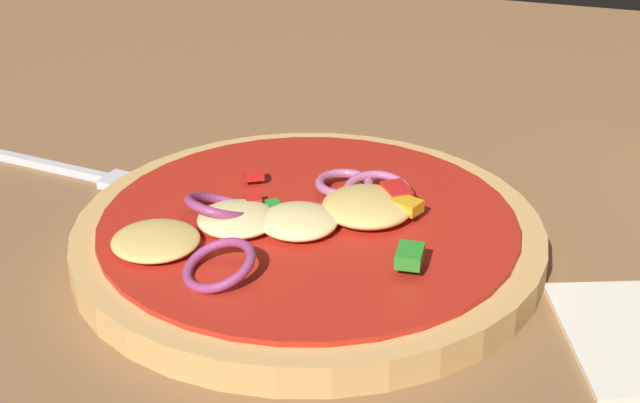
# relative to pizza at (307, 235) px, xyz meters

# --- Properties ---
(dining_table) EXTENTS (1.32, 1.07, 0.03)m
(dining_table) POSITION_rel_pizza_xyz_m (0.04, -0.01, -0.03)
(dining_table) COLOR brown
(dining_table) RESTS_ON ground
(pizza) EXTENTS (0.24, 0.24, 0.03)m
(pizza) POSITION_rel_pizza_xyz_m (0.00, 0.00, 0.00)
(pizza) COLOR tan
(pizza) RESTS_ON dining_table
(fork) EXTENTS (0.19, 0.04, 0.01)m
(fork) POSITION_rel_pizza_xyz_m (-0.17, 0.05, -0.01)
(fork) COLOR silver
(fork) RESTS_ON dining_table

